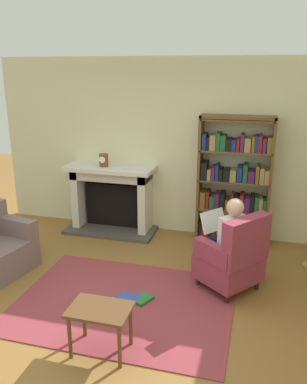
# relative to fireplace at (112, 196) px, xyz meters

# --- Properties ---
(ground) EXTENTS (14.00, 14.00, 0.00)m
(ground) POSITION_rel_fireplace_xyz_m (0.88, -2.30, -0.57)
(ground) COLOR olive
(back_wall) EXTENTS (5.60, 0.10, 2.70)m
(back_wall) POSITION_rel_fireplace_xyz_m (0.88, 0.25, 0.78)
(back_wall) COLOR beige
(back_wall) RESTS_ON ground
(area_rug) EXTENTS (2.40, 1.80, 0.01)m
(area_rug) POSITION_rel_fireplace_xyz_m (0.88, -2.00, -0.57)
(area_rug) COLOR #92373F
(area_rug) RESTS_ON ground
(fireplace) EXTENTS (1.43, 0.64, 1.08)m
(fireplace) POSITION_rel_fireplace_xyz_m (0.00, 0.00, 0.00)
(fireplace) COLOR #4C4742
(fireplace) RESTS_ON ground
(mantel_clock) EXTENTS (0.14, 0.14, 0.19)m
(mantel_clock) POSITION_rel_fireplace_xyz_m (-0.08, -0.10, 0.60)
(mantel_clock) COLOR brown
(mantel_clock) RESTS_ON fireplace
(bookshelf) EXTENTS (1.06, 0.32, 1.90)m
(bookshelf) POSITION_rel_fireplace_xyz_m (1.90, 0.03, 0.35)
(bookshelf) COLOR brown
(bookshelf) RESTS_ON ground
(armchair_reading) EXTENTS (0.88, 0.89, 0.97)m
(armchair_reading) POSITION_rel_fireplace_xyz_m (2.02, -1.39, -0.15)
(armchair_reading) COLOR #331E14
(armchair_reading) RESTS_ON ground
(seated_reader) EXTENTS (0.59, 0.57, 1.14)m
(seated_reader) POSITION_rel_fireplace_xyz_m (1.93, -1.31, 0.05)
(seated_reader) COLOR silver
(seated_reader) RESTS_ON ground
(side_table) EXTENTS (0.56, 0.39, 0.46)m
(side_table) POSITION_rel_fireplace_xyz_m (0.94, -2.80, -0.18)
(side_table) COLOR brown
(side_table) RESTS_ON ground
(scattered_books) EXTENTS (0.59, 0.62, 0.04)m
(scattered_books) POSITION_rel_fireplace_xyz_m (0.90, -2.05, -0.54)
(scattered_books) COLOR red
(scattered_books) RESTS_ON area_rug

